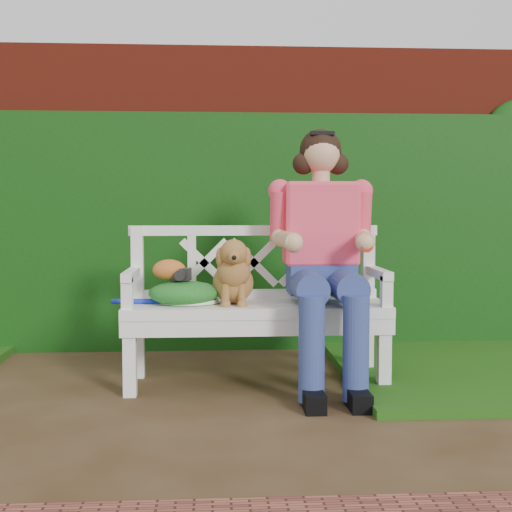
{
  "coord_description": "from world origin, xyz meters",
  "views": [
    {
      "loc": [
        0.32,
        -3.29,
        1.02
      ],
      "look_at": [
        0.56,
        0.62,
        0.75
      ],
      "focal_mm": 48.0,
      "sensor_mm": 36.0,
      "label": 1
    }
  ],
  "objects": [
    {
      "name": "seated_woman",
      "position": [
        0.94,
        0.6,
        0.75
      ],
      "size": [
        0.84,
        0.99,
        1.5
      ],
      "primitive_type": null,
      "rotation": [
        0.0,
        0.0,
        0.28
      ],
      "color": "#F2374E",
      "rests_on": "ground"
    },
    {
      "name": "tennis_racket",
      "position": [
        0.15,
        0.61,
        0.5
      ],
      "size": [
        0.68,
        0.41,
        0.03
      ],
      "primitive_type": null,
      "rotation": [
        0.0,
        0.0,
        0.25
      ],
      "color": "silver",
      "rests_on": "garden_bench"
    },
    {
      "name": "ivy_hedge",
      "position": [
        0.0,
        1.68,
        0.85
      ],
      "size": [
        10.0,
        0.18,
        1.7
      ],
      "primitive_type": "cube",
      "color": "#154811",
      "rests_on": "ground"
    },
    {
      "name": "baseball_glove",
      "position": [
        0.06,
        0.59,
        0.68
      ],
      "size": [
        0.2,
        0.15,
        0.12
      ],
      "primitive_type": "ellipsoid",
      "rotation": [
        0.0,
        0.0,
        -0.09
      ],
      "color": "#BE6126",
      "rests_on": "green_bag"
    },
    {
      "name": "brick_wall",
      "position": [
        0.0,
        1.9,
        1.1
      ],
      "size": [
        10.0,
        0.3,
        2.2
      ],
      "primitive_type": "cube",
      "color": "maroon",
      "rests_on": "ground"
    },
    {
      "name": "camera_item",
      "position": [
        0.13,
        0.58,
        0.65
      ],
      "size": [
        0.12,
        0.1,
        0.07
      ],
      "primitive_type": "cube",
      "rotation": [
        0.0,
        0.0,
        -0.21
      ],
      "color": "black",
      "rests_on": "green_bag"
    },
    {
      "name": "green_bag",
      "position": [
        0.15,
        0.58,
        0.55
      ],
      "size": [
        0.48,
        0.43,
        0.14
      ],
      "primitive_type": null,
      "rotation": [
        0.0,
        0.0,
        -0.35
      ],
      "color": "#24712D",
      "rests_on": "garden_bench"
    },
    {
      "name": "garden_bench",
      "position": [
        0.56,
        0.62,
        0.24
      ],
      "size": [
        1.6,
        0.65,
        0.48
      ],
      "primitive_type": null,
      "rotation": [
        0.0,
        0.0,
        -0.03
      ],
      "color": "white",
      "rests_on": "ground"
    },
    {
      "name": "ground",
      "position": [
        0.0,
        0.0,
        0.0
      ],
      "size": [
        60.0,
        60.0,
        0.0
      ],
      "primitive_type": "plane",
      "color": "#3B2612"
    },
    {
      "name": "dog",
      "position": [
        0.43,
        0.58,
        0.67
      ],
      "size": [
        0.37,
        0.42,
        0.38
      ],
      "primitive_type": null,
      "rotation": [
        0.0,
        0.0,
        0.43
      ],
      "color": "brown",
      "rests_on": "garden_bench"
    }
  ]
}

